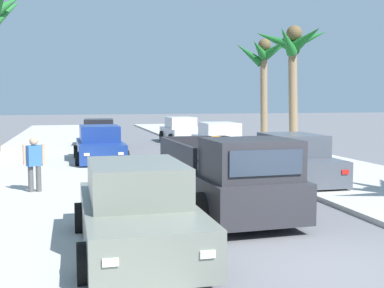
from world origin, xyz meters
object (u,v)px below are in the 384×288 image
at_px(car_left_far, 99,134).
at_px(car_right_near, 219,141).
at_px(pickup_truck, 227,178).
at_px(palm_tree_right_mid, 294,53).
at_px(pedestrian, 34,162).
at_px(car_right_mid, 100,146).
at_px(car_left_mid, 181,131).
at_px(palm_tree_left_mid, 264,61).
at_px(car_right_far, 137,212).
at_px(car_left_near, 291,161).

bearing_deg(car_left_far, car_right_near, -47.00).
relative_size(pickup_truck, palm_tree_right_mid, 0.85).
xyz_separation_m(car_left_far, pedestrian, (-2.41, -13.17, 0.20)).
distance_m(car_right_mid, car_left_far, 6.75).
bearing_deg(car_left_mid, car_left_far, -160.41).
xyz_separation_m(car_right_near, palm_tree_left_mid, (4.85, 6.55, 4.21)).
bearing_deg(car_left_far, palm_tree_left_mid, 5.83).
relative_size(car_right_near, car_right_mid, 1.01).
bearing_deg(car_right_far, car_right_near, 67.10).
bearing_deg(pedestrian, palm_tree_left_mid, 48.82).
distance_m(pickup_truck, car_left_far, 16.30).
relative_size(car_left_near, car_left_mid, 1.00).
distance_m(car_right_near, car_right_mid, 5.62).
xyz_separation_m(car_right_near, pedestrian, (-7.57, -7.64, 0.20)).
height_order(car_right_near, pedestrian, pedestrian).
relative_size(car_right_near, car_right_far, 1.01).
distance_m(car_right_mid, palm_tree_left_mid, 13.60).
height_order(pickup_truck, palm_tree_left_mid, palm_tree_left_mid).
xyz_separation_m(car_right_far, pedestrian, (-2.03, 5.47, 0.20)).
bearing_deg(car_left_near, car_right_far, -134.47).
height_order(car_left_near, car_left_far, same).
height_order(car_right_mid, pedestrian, pedestrian).
xyz_separation_m(car_right_near, car_right_mid, (-5.49, -1.21, 0.00)).
relative_size(pickup_truck, car_left_near, 1.23).
xyz_separation_m(pickup_truck, palm_tree_right_mid, (7.21, 11.53, 4.10)).
xyz_separation_m(car_left_near, car_left_mid, (-0.14, 14.81, 0.00)).
bearing_deg(car_right_mid, palm_tree_right_mid, 12.33).
height_order(car_right_far, pedestrian, pedestrian).
xyz_separation_m(car_right_far, palm_tree_right_mid, (9.59, 13.99, 4.17)).
xyz_separation_m(car_left_near, car_left_far, (-5.12, 13.04, 0.00)).
height_order(car_left_near, car_right_near, same).
bearing_deg(car_left_mid, car_right_near, -88.60).
distance_m(palm_tree_left_mid, pedestrian, 19.28).
xyz_separation_m(car_left_far, palm_tree_right_mid, (9.21, -4.65, 4.17)).
distance_m(car_left_near, car_right_far, 7.85).
bearing_deg(pedestrian, car_right_far, -69.66).
bearing_deg(palm_tree_right_mid, car_right_far, -124.44).
relative_size(car_left_mid, pedestrian, 2.70).
height_order(car_left_far, palm_tree_right_mid, palm_tree_right_mid).
bearing_deg(pickup_truck, palm_tree_left_mid, 65.04).
height_order(car_right_mid, palm_tree_left_mid, palm_tree_left_mid).
distance_m(car_left_far, palm_tree_left_mid, 10.90).
relative_size(car_right_mid, car_left_far, 0.99).
height_order(car_right_near, car_right_mid, same).
bearing_deg(car_left_mid, palm_tree_left_mid, -8.47).
height_order(car_left_mid, car_right_mid, same).
distance_m(pickup_truck, car_right_near, 11.11).
xyz_separation_m(car_left_near, car_right_near, (0.04, 7.51, 0.00)).
bearing_deg(car_right_far, car_left_near, 45.53).
relative_size(car_left_mid, car_left_far, 0.99).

